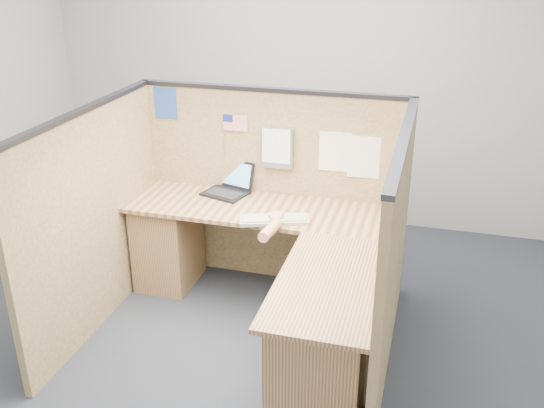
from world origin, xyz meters
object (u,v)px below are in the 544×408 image
(keyboard, at_px, (274,219))
(mouse, at_px, (277,219))
(l_desk, at_px, (270,278))
(laptop, at_px, (227,185))

(keyboard, bearing_deg, mouse, -19.31)
(l_desk, distance_m, keyboard, 0.40)
(keyboard, relative_size, mouse, 4.56)
(l_desk, xyz_separation_m, keyboard, (-0.02, 0.19, 0.35))
(laptop, distance_m, keyboard, 0.65)
(l_desk, height_order, mouse, mouse)
(keyboard, bearing_deg, l_desk, -102.18)
(laptop, bearing_deg, keyboard, -24.51)
(l_desk, xyz_separation_m, mouse, (-0.01, 0.19, 0.36))
(l_desk, xyz_separation_m, laptop, (-0.51, 0.61, 0.39))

